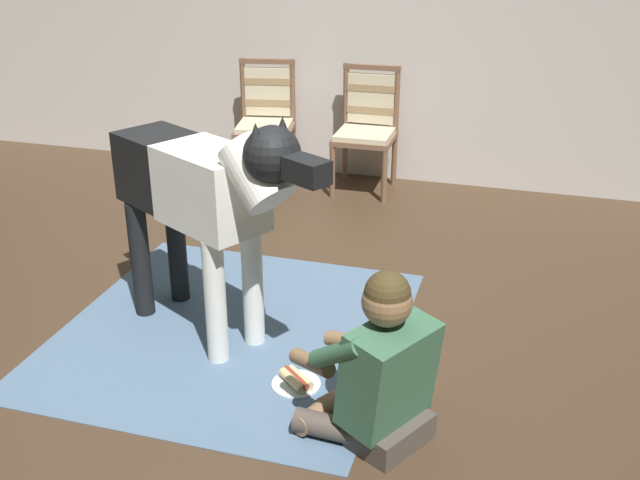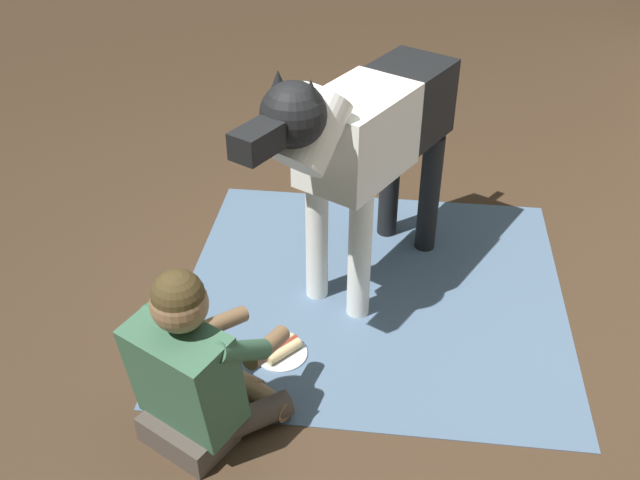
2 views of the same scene
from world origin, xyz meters
name	(u,v)px [view 2 (image 2 of 2)]	position (x,y,z in m)	size (l,w,h in m)	color
ground_plane	(322,291)	(0.00, 0.00, 0.00)	(14.27, 14.27, 0.00)	#422F1F
area_rug	(373,291)	(-0.02, 0.26, 0.00)	(1.81, 1.90, 0.01)	slate
person_sitting_on_floor	(195,369)	(0.93, -0.38, 0.33)	(0.69, 0.63, 0.81)	#4D433C
large_dog	(365,137)	(-0.10, 0.18, 0.83)	(1.45, 0.88, 1.30)	white
hot_dog_on_plate	(281,350)	(0.48, -0.13, 0.03)	(0.24, 0.24, 0.06)	silver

